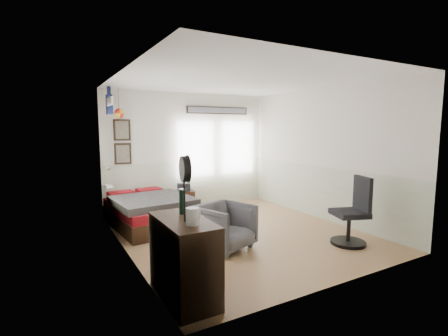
{
  "coord_description": "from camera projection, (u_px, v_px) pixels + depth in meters",
  "views": [
    {
      "loc": [
        -3.03,
        -4.83,
        1.89
      ],
      "look_at": [
        -0.1,
        0.4,
        1.15
      ],
      "focal_mm": 26.0,
      "sensor_mm": 36.0,
      "label": 1
    }
  ],
  "objects": [
    {
      "name": "ground_plane",
      "position": [
        240.0,
        233.0,
        5.88
      ],
      "size": [
        4.0,
        4.5,
        0.01
      ],
      "primitive_type": "cube",
      "color": "#90724B"
    },
    {
      "name": "room_shell",
      "position": [
        231.0,
        144.0,
        5.81
      ],
      "size": [
        4.02,
        4.52,
        2.71
      ],
      "color": "silver",
      "rests_on": "ground_plane"
    },
    {
      "name": "wall_decor",
      "position": [
        146.0,
        118.0,
        6.79
      ],
      "size": [
        3.55,
        1.32,
        1.44
      ],
      "color": "black",
      "rests_on": "room_shell"
    },
    {
      "name": "bed",
      "position": [
        149.0,
        211.0,
        6.29
      ],
      "size": [
        1.46,
        1.95,
        0.59
      ],
      "rotation": [
        0.0,
        0.0,
        0.09
      ],
      "color": "#372414",
      "rests_on": "ground_plane"
    },
    {
      "name": "dresser",
      "position": [
        184.0,
        259.0,
        3.59
      ],
      "size": [
        0.48,
        1.0,
        0.9
      ],
      "primitive_type": "cube",
      "color": "#372414",
      "rests_on": "ground_plane"
    },
    {
      "name": "armchair",
      "position": [
        225.0,
        226.0,
        5.09
      ],
      "size": [
        0.98,
        0.99,
        0.71
      ],
      "primitive_type": "imported",
      "rotation": [
        0.0,
        0.0,
        0.34
      ],
      "color": "#575757",
      "rests_on": "ground_plane"
    },
    {
      "name": "nightstand",
      "position": [
        184.0,
        200.0,
        7.5
      ],
      "size": [
        0.53,
        0.46,
        0.46
      ],
      "primitive_type": "cube",
      "rotation": [
        0.0,
        0.0,
        -0.22
      ],
      "color": "#372414",
      "rests_on": "ground_plane"
    },
    {
      "name": "task_chair",
      "position": [
        353.0,
        217.0,
        5.27
      ],
      "size": [
        0.63,
        0.63,
        1.12
      ],
      "rotation": [
        0.0,
        0.0,
        -0.35
      ],
      "color": "black",
      "rests_on": "ground_plane"
    },
    {
      "name": "kettle",
      "position": [
        192.0,
        216.0,
        3.32
      ],
      "size": [
        0.16,
        0.13,
        0.18
      ],
      "rotation": [
        0.0,
        0.0,
        0.09
      ],
      "color": "silver",
      "rests_on": "dresser"
    },
    {
      "name": "bottle",
      "position": [
        182.0,
        201.0,
        3.73
      ],
      "size": [
        0.07,
        0.07,
        0.3
      ],
      "primitive_type": "cylinder",
      "color": "black",
      "rests_on": "dresser"
    },
    {
      "name": "stand_fan",
      "position": [
        185.0,
        170.0,
        3.39
      ],
      "size": [
        0.12,
        0.29,
        0.71
      ],
      "rotation": [
        0.0,
        0.0,
        -0.16
      ],
      "color": "black",
      "rests_on": "dresser"
    },
    {
      "name": "black_bag",
      "position": [
        184.0,
        187.0,
        7.46
      ],
      "size": [
        0.34,
        0.28,
        0.17
      ],
      "primitive_type": "cube",
      "rotation": [
        0.0,
        0.0,
        -0.34
      ],
      "color": "black",
      "rests_on": "nightstand"
    }
  ]
}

